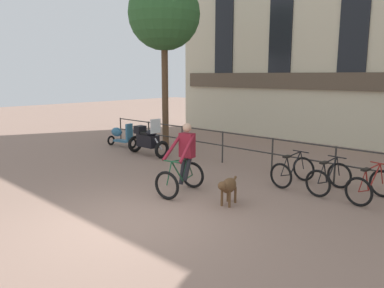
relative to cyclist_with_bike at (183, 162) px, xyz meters
name	(u,v)px	position (x,y,z in m)	size (l,w,h in m)	color
ground_plane	(130,222)	(0.59, -2.10, -0.76)	(60.00, 60.00, 0.00)	#8E7060
canal_railing	(272,149)	(0.59, 3.10, -0.05)	(15.05, 0.05, 1.05)	#2D2B28
building_facade	(358,17)	(0.59, 8.89, 4.26)	(18.00, 0.72, 10.09)	beige
cyclist_with_bike	(183,162)	(0.00, 0.00, 0.00)	(0.89, 1.28, 1.70)	black
dog	(228,186)	(1.39, 0.00, -0.33)	(0.41, 0.92, 0.62)	brown
parked_motorcycle	(148,140)	(-3.98, 2.17, -0.20)	(1.66, 0.65, 1.35)	black
parked_bicycle_near_lamp	(293,171)	(1.62, 2.44, -0.41)	(0.74, 1.16, 0.86)	black
parked_bicycle_mid_left	(329,178)	(2.61, 2.44, -0.41)	(0.74, 1.16, 0.86)	black
parked_bicycle_mid_right	(371,186)	(3.59, 2.44, -0.41)	(0.84, 1.21, 0.86)	black
parked_scooter	(121,135)	(-6.05, 2.49, -0.30)	(1.33, 0.62, 0.96)	black
tree_canalside_left	(164,15)	(-5.04, 4.01, 4.41)	(2.83, 2.83, 6.63)	brown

